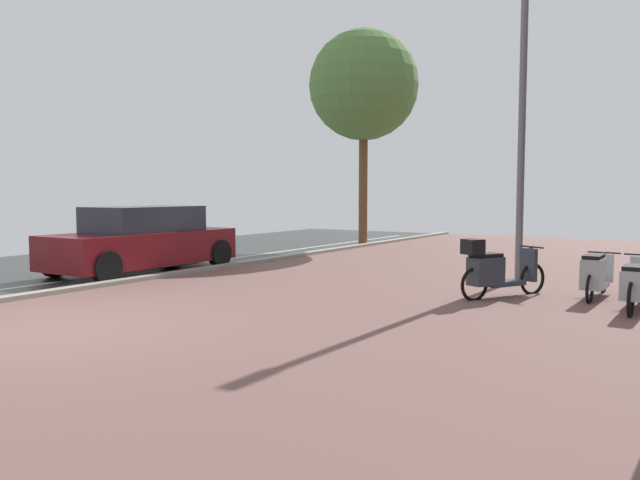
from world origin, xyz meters
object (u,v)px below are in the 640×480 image
scooter_near (635,285)px  parked_car_near (143,241)px  scooter_far (494,270)px  street_tree (364,86)px  scooter_mid (595,275)px  lamp_post (523,100)px

scooter_near → parked_car_near: 9.55m
scooter_far → parked_car_near: (-7.45, -0.74, 0.22)m
parked_car_near → street_tree: bearing=84.8°
scooter_near → scooter_mid: scooter_near is taller
scooter_near → street_tree: street_tree is taller
scooter_far → scooter_near: bearing=-0.4°
lamp_post → street_tree: street_tree is taller
scooter_mid → lamp_post: lamp_post is taller
scooter_mid → scooter_far: (-1.41, -0.77, 0.06)m
scooter_near → scooter_mid: 1.03m
parked_car_near → street_tree: street_tree is taller
scooter_near → scooter_far: 2.07m
scooter_near → street_tree: (-8.74, 7.80, 4.74)m
scooter_near → parked_car_near: (-9.52, -0.73, 0.29)m
scooter_near → scooter_far: size_ratio=1.12×
scooter_mid → parked_car_near: (-8.86, -1.52, 0.28)m
scooter_mid → lamp_post: bearing=135.4°
lamp_post → street_tree: bearing=140.0°
scooter_near → parked_car_near: parked_car_near is taller
scooter_mid → scooter_far: 1.61m
scooter_mid → scooter_far: bearing=-151.1°
street_tree → scooter_near: bearing=-41.8°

